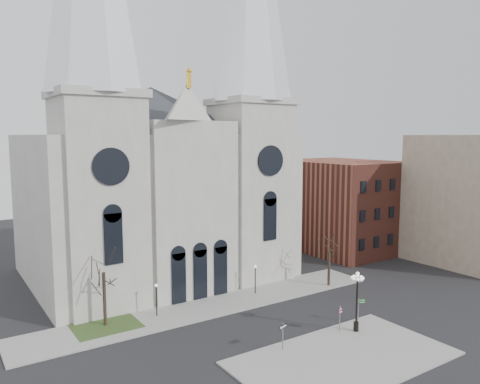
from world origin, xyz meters
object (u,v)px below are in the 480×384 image
street_name_sign (359,308)px  stop_sign (340,313)px  one_way_sign (283,332)px  globe_lamp (357,294)px

street_name_sign → stop_sign: bearing=-149.7°
one_way_sign → street_name_sign: (9.72, 0.49, -0.17)m
globe_lamp → street_name_sign: bearing=36.1°
stop_sign → one_way_sign: stop_sign is taller
globe_lamp → street_name_sign: 3.08m
globe_lamp → one_way_sign: bearing=174.1°
one_way_sign → globe_lamp: bearing=-22.1°
one_way_sign → street_name_sign: street_name_sign is taller
stop_sign → one_way_sign: size_ratio=1.06×
globe_lamp → one_way_sign: (-7.93, 0.82, -1.97)m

